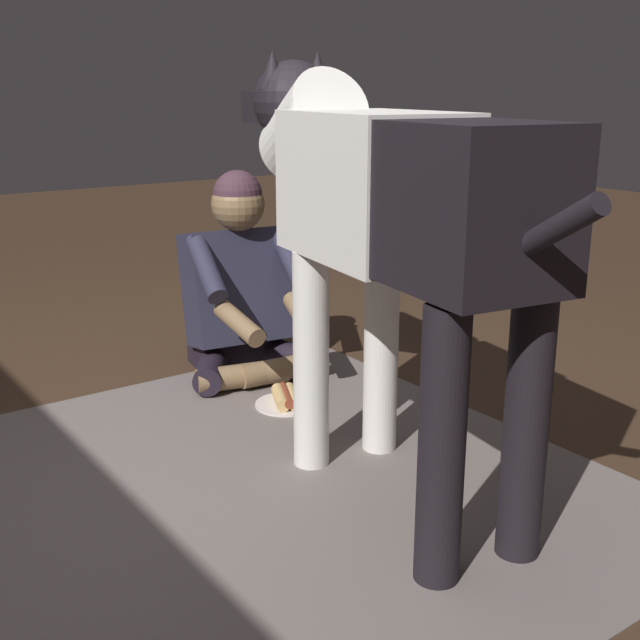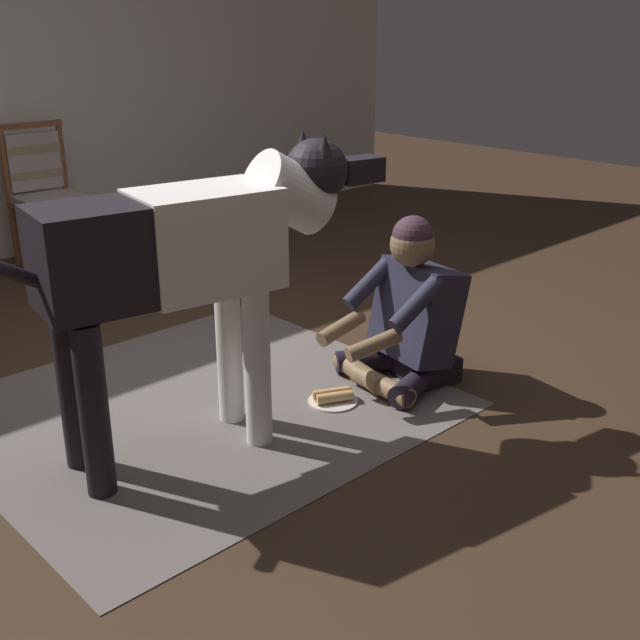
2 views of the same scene
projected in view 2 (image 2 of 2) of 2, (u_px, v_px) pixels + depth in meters
The scene contains 7 objects.
ground_plane at pixel (219, 387), 3.81m from camera, with size 14.26×14.26×0.00m, color #3E2B1D.
area_rug at pixel (198, 406), 3.62m from camera, with size 2.01×1.83×0.01m, color #6A605C.
dining_chair_right_of_pair at pixel (44, 188), 5.55m from camera, with size 0.47×0.48×0.98m.
person_sitting_on_floor at pixel (408, 316), 3.77m from camera, with size 0.70×0.57×0.82m.
large_dog at pixel (193, 254), 3.02m from camera, with size 1.65×0.48×1.24m.
hot_dog_on_plate at pixel (333, 397), 3.65m from camera, with size 0.23×0.23×0.06m.
round_side_table at pixel (250, 207), 6.13m from camera, with size 0.36×0.36×0.48m.
Camera 2 is at (-2.01, -2.83, 1.67)m, focal length 44.50 mm.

